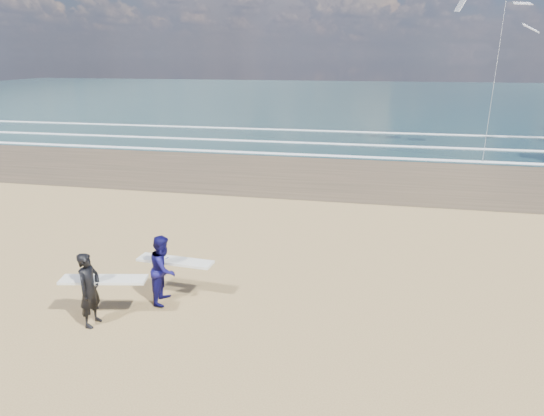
# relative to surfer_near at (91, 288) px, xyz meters

# --- Properties ---
(ocean) EXTENTS (220.00, 100.00, 0.02)m
(ocean) POSITION_rel_surfer_near_xyz_m (19.69, 72.07, -0.99)
(ocean) COLOR #183336
(ocean) RESTS_ON ground
(surfer_near) EXTENTS (2.26, 1.20, 1.97)m
(surfer_near) POSITION_rel_surfer_near_xyz_m (0.00, 0.00, 0.00)
(surfer_near) COLOR black
(surfer_near) RESTS_ON ground
(surfer_far) EXTENTS (2.23, 1.19, 1.96)m
(surfer_far) POSITION_rel_surfer_near_xyz_m (1.31, 1.53, -0.01)
(surfer_far) COLOR #0F0D4A
(surfer_far) RESTS_ON ground
(kite_1) EXTENTS (5.69, 4.73, 11.75)m
(kite_1) POSITION_rel_surfer_near_xyz_m (14.47, 25.36, 5.43)
(kite_1) COLOR slate
(kite_1) RESTS_ON ground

